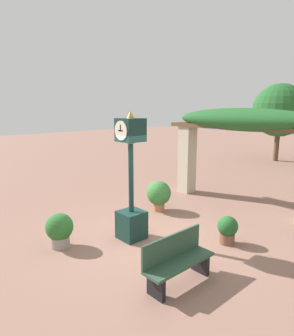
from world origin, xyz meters
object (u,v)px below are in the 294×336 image
(potted_plant_near_left, at_px, (228,229))
(potted_plant_near_right, at_px, (60,229))
(pedestal_clock, at_px, (131,187))
(park_bench, at_px, (177,261))
(potted_plant_far_left, at_px, (159,194))

(potted_plant_near_left, relative_size, potted_plant_near_right, 0.84)
(pedestal_clock, relative_size, park_bench, 2.07)
(pedestal_clock, height_order, potted_plant_near_right, pedestal_clock)
(potted_plant_near_right, height_order, park_bench, park_bench)
(pedestal_clock, xyz_separation_m, potted_plant_near_right, (-0.72, -1.50, -0.87))
(pedestal_clock, relative_size, potted_plant_near_left, 4.59)
(potted_plant_near_right, relative_size, park_bench, 0.54)
(potted_plant_far_left, bearing_deg, potted_plant_near_left, -8.06)
(pedestal_clock, relative_size, potted_plant_far_left, 3.28)
(potted_plant_near_right, relative_size, potted_plant_far_left, 0.85)
(park_bench, bearing_deg, pedestal_clock, 74.20)
(potted_plant_near_left, height_order, park_bench, park_bench)
(potted_plant_far_left, bearing_deg, park_bench, -39.05)
(potted_plant_near_left, xyz_separation_m, park_bench, (0.30, -2.04, 0.07))
(pedestal_clock, distance_m, potted_plant_near_right, 1.87)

